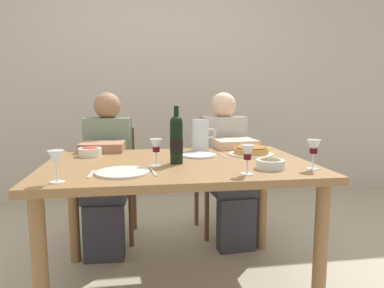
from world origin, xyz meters
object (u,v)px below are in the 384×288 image
object	(u,v)px
wine_glass_centre	(56,159)
wine_glass_spare	(314,148)
chair_left	(112,175)
wine_glass_right_diner	(156,147)
wine_glass_left_diner	(247,154)
wine_bottle	(176,139)
baked_tart	(251,151)
diner_right	(227,163)
olive_bowl	(270,163)
water_pitcher	(200,137)
diner_left	(107,167)
dinner_plate_left_setting	(123,172)
chair_right	(218,171)
salad_bowl	(90,151)
dinner_plate_right_setting	(199,155)
dining_table	(178,178)

from	to	relation	value
wine_glass_centre	wine_glass_spare	distance (m)	1.26
chair_left	wine_glass_right_diner	bearing A→B (deg)	111.58
wine_glass_left_diner	wine_glass_spare	size ratio (longest dim) A/B	0.94
wine_bottle	baked_tart	xyz separation A→B (m)	(0.50, 0.21, -0.11)
diner_right	olive_bowl	bearing A→B (deg)	85.50
olive_bowl	wine_glass_centre	bearing A→B (deg)	-172.73
water_pitcher	wine_glass_centre	distance (m)	1.10
chair_left	diner_left	world-z (taller)	diner_left
dinner_plate_left_setting	wine_glass_centre	bearing A→B (deg)	-154.03
dinner_plate_left_setting	chair_right	world-z (taller)	chair_right
wine_glass_right_diner	wine_glass_spare	world-z (taller)	wine_glass_spare
wine_bottle	salad_bowl	distance (m)	0.61
wine_bottle	diner_left	size ratio (longest dim) A/B	0.28
wine_glass_spare	diner_right	distance (m)	1.00
wine_bottle	dinner_plate_left_setting	bearing A→B (deg)	-144.06
salad_bowl	wine_glass_right_diner	distance (m)	0.55
wine_glass_left_diner	chair_left	bearing A→B (deg)	120.88
wine_bottle	olive_bowl	size ratio (longest dim) A/B	2.17
olive_bowl	wine_glass_left_diner	size ratio (longest dim) A/B	1.03
wine_glass_centre	dinner_plate_right_setting	distance (m)	0.93
wine_glass_centre	diner_right	distance (m)	1.49
wine_glass_centre	water_pitcher	bearing A→B (deg)	44.90
wine_glass_left_diner	dinner_plate_right_setting	world-z (taller)	wine_glass_left_diner
wine_bottle	wine_glass_spare	distance (m)	0.73
dining_table	wine_glass_left_diner	distance (m)	0.51
wine_bottle	wine_glass_left_diner	bearing A→B (deg)	-46.22
wine_glass_left_diner	wine_glass_right_diner	size ratio (longest dim) A/B	0.97
baked_tart	diner_left	bearing A→B (deg)	153.65
olive_bowl	dining_table	bearing A→B (deg)	150.42
dinner_plate_left_setting	chair_left	bearing A→B (deg)	97.14
diner_left	dinner_plate_left_setting	bearing A→B (deg)	103.44
salad_bowl	olive_bowl	distance (m)	1.12
water_pitcher	dinner_plate_left_setting	bearing A→B (deg)	-128.02
wine_glass_right_diner	diner_right	xyz separation A→B (m)	(0.59, 0.75, -0.25)
wine_glass_centre	diner_left	bearing A→B (deg)	83.00
wine_glass_spare	wine_glass_left_diner	bearing A→B (deg)	-170.03
wine_glass_spare	diner_right	size ratio (longest dim) A/B	0.13
wine_glass_right_diner	wine_glass_centre	world-z (taller)	wine_glass_right_diner
baked_tart	dinner_plate_right_setting	xyz separation A→B (m)	(-0.34, 0.00, -0.02)
wine_glass_right_diner	wine_glass_centre	size ratio (longest dim) A/B	1.04
dinner_plate_left_setting	water_pitcher	bearing A→B (deg)	51.98
olive_bowl	chair_left	world-z (taller)	chair_left
dining_table	diner_right	xyz separation A→B (m)	(0.46, 0.64, -0.05)
wine_glass_left_diner	diner_left	world-z (taller)	diner_left
water_pitcher	salad_bowl	bearing A→B (deg)	-170.96
water_pitcher	dinner_plate_left_setting	xyz separation A→B (m)	(-0.50, -0.64, -0.09)
water_pitcher	diner_right	distance (m)	0.44
wine_glass_right_diner	dinner_plate_right_setting	world-z (taller)	wine_glass_right_diner
baked_tart	salad_bowl	size ratio (longest dim) A/B	1.97
dining_table	diner_left	world-z (taller)	diner_left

